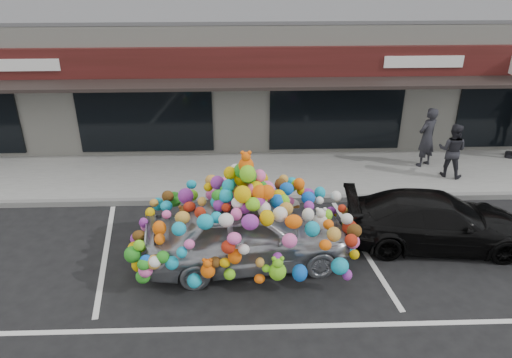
{
  "coord_description": "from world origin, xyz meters",
  "views": [
    {
      "loc": [
        -0.04,
        -9.42,
        6.76
      ],
      "look_at": [
        0.33,
        1.4,
        1.27
      ],
      "focal_mm": 35.0,
      "sensor_mm": 36.0,
      "label": 1
    }
  ],
  "objects_px": {
    "black_sedan": "(436,221)",
    "pedestrian_b": "(452,150)",
    "toy_car": "(248,226)",
    "pedestrian_a": "(427,137)"
  },
  "relations": [
    {
      "from": "toy_car",
      "to": "black_sedan",
      "type": "relative_size",
      "value": 1.16
    },
    {
      "from": "toy_car",
      "to": "pedestrian_b",
      "type": "bearing_deg",
      "value": -63.94
    },
    {
      "from": "toy_car",
      "to": "black_sedan",
      "type": "height_order",
      "value": "toy_car"
    },
    {
      "from": "pedestrian_b",
      "to": "black_sedan",
      "type": "bearing_deg",
      "value": 95.05
    },
    {
      "from": "black_sedan",
      "to": "pedestrian_a",
      "type": "xyz_separation_m",
      "value": [
        1.09,
        4.02,
        0.45
      ]
    },
    {
      "from": "toy_car",
      "to": "pedestrian_b",
      "type": "xyz_separation_m",
      "value": [
        6.01,
        3.86,
        0.02
      ]
    },
    {
      "from": "black_sedan",
      "to": "pedestrian_b",
      "type": "distance_m",
      "value": 3.67
    },
    {
      "from": "toy_car",
      "to": "pedestrian_a",
      "type": "height_order",
      "value": "toy_car"
    },
    {
      "from": "black_sedan",
      "to": "pedestrian_a",
      "type": "bearing_deg",
      "value": -10.06
    },
    {
      "from": "toy_car",
      "to": "pedestrian_b",
      "type": "relative_size",
      "value": 3.06
    }
  ]
}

